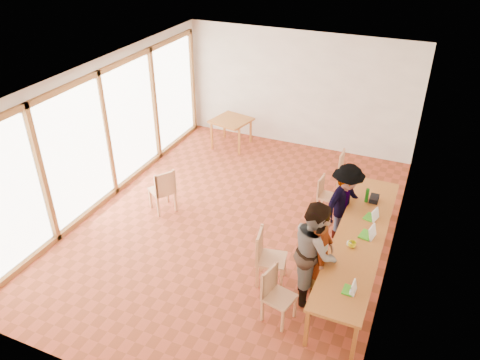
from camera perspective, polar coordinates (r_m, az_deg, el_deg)
name	(u,v)px	position (r m, az deg, el deg)	size (l,w,h in m)	color
ground	(236,223)	(9.54, -0.50, -5.28)	(8.00, 8.00, 0.00)	#A94328
wall_back	(299,90)	(12.20, 7.19, 10.80)	(6.00, 0.10, 3.00)	white
wall_front	(100,302)	(6.00, -16.64, -14.11)	(6.00, 0.10, 3.00)	white
wall_right	(402,192)	(8.16, 19.11, -1.36)	(0.10, 8.00, 3.00)	white
window_wall	(106,132)	(10.19, -16.05, 5.69)	(0.10, 8.00, 3.00)	white
ceiling	(235,79)	(8.14, -0.60, 12.19)	(6.00, 8.00, 0.04)	white
communal_table	(360,238)	(8.26, 14.39, -6.86)	(0.80, 4.00, 0.75)	#B26B27
side_table	(231,122)	(12.30, -1.06, 7.04)	(0.90, 0.90, 0.75)	#B26B27
chair_near	(274,289)	(7.30, 4.19, -13.11)	(0.51, 0.51, 0.49)	tan
chair_mid	(265,252)	(7.85, 3.11, -8.75)	(0.55, 0.55, 0.54)	tan
chair_far	(324,191)	(9.80, 10.22, -1.32)	(0.40, 0.40, 0.42)	tan
chair_empty	(345,168)	(10.56, 12.68, 1.45)	(0.44, 0.44, 0.50)	tan
chair_spare	(164,187)	(9.68, -9.29, -0.85)	(0.63, 0.63, 0.52)	tan
person_near	(320,253)	(7.55, 9.74, -8.78)	(0.62, 0.41, 1.71)	gray
person_mid	(315,251)	(7.53, 9.12, -8.51)	(0.87, 0.68, 1.79)	gray
person_far	(345,203)	(8.90, 12.69, -2.81)	(1.04, 0.60, 1.61)	gray
laptop_near	(351,289)	(7.12, 13.39, -12.79)	(0.19, 0.22, 0.18)	green
laptop_mid	(369,234)	(8.21, 15.47, -6.31)	(0.28, 0.30, 0.23)	green
laptop_far	(373,216)	(8.67, 15.86, -4.24)	(0.27, 0.29, 0.21)	green
yellow_mug	(352,244)	(7.92, 13.50, -7.64)	(0.13, 0.13, 0.10)	#D5D30D
green_bottle	(367,195)	(9.07, 15.22, -1.83)	(0.07, 0.07, 0.28)	#126112
clear_glass	(352,293)	(7.07, 13.46, -13.22)	(0.07, 0.07, 0.09)	silver
condiment_cup	(349,243)	(7.97, 13.16, -7.52)	(0.08, 0.08, 0.06)	white
pink_phone	(363,235)	(8.24, 14.76, -6.52)	(0.05, 0.10, 0.01)	#E14B61
black_pouch	(374,199)	(9.19, 16.04, -2.19)	(0.16, 0.26, 0.09)	black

